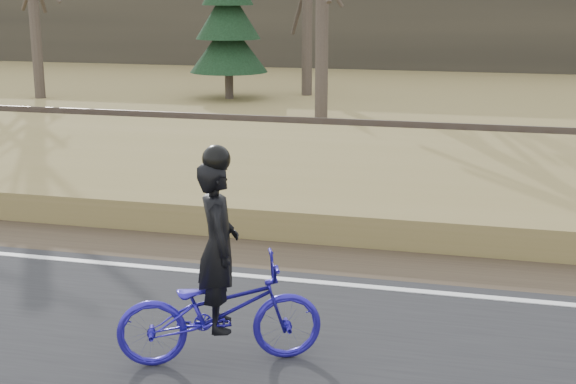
# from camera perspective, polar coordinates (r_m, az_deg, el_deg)

# --- Properties ---
(ground) EXTENTS (120.00, 120.00, 0.00)m
(ground) POSITION_cam_1_polar(r_m,az_deg,el_deg) (9.57, 6.35, -7.56)
(ground) COLOR olive
(ground) RESTS_ON ground
(edge_line) EXTENTS (120.00, 0.12, 0.01)m
(edge_line) POSITION_cam_1_polar(r_m,az_deg,el_deg) (9.73, 6.53, -6.78)
(edge_line) COLOR silver
(edge_line) RESTS_ON road
(shoulder) EXTENTS (120.00, 1.60, 0.04)m
(shoulder) POSITION_cam_1_polar(r_m,az_deg,el_deg) (10.68, 7.28, -5.13)
(shoulder) COLOR #473A2B
(shoulder) RESTS_ON ground
(embankment) EXTENTS (120.00, 5.00, 0.44)m
(embankment) POSITION_cam_1_polar(r_m,az_deg,el_deg) (13.48, 8.92, -0.22)
(embankment) COLOR olive
(embankment) RESTS_ON ground
(ballast) EXTENTS (120.00, 3.00, 0.45)m
(ballast) POSITION_cam_1_polar(r_m,az_deg,el_deg) (17.18, 10.18, 2.84)
(ballast) COLOR slate
(ballast) RESTS_ON ground
(railroad) EXTENTS (120.00, 2.40, 0.29)m
(railroad) POSITION_cam_1_polar(r_m,az_deg,el_deg) (17.12, 10.23, 3.83)
(railroad) COLOR black
(railroad) RESTS_ON ballast
(treeline_backdrop) EXTENTS (120.00, 4.00, 6.00)m
(treeline_backdrop) POSITION_cam_1_polar(r_m,az_deg,el_deg) (38.84, 12.96, 13.00)
(treeline_backdrop) COLOR #383328
(treeline_backdrop) RESTS_ON ground
(cyclist) EXTENTS (2.05, 1.36, 2.11)m
(cyclist) POSITION_cam_1_polar(r_m,az_deg,el_deg) (7.65, -4.90, -7.39)
(cyclist) COLOR #1E1592
(cyclist) RESTS_ON road
(conifer) EXTENTS (2.60, 2.60, 5.88)m
(conifer) POSITION_cam_1_polar(r_m,az_deg,el_deg) (27.02, -4.30, 12.52)
(conifer) COLOR #4E4239
(conifer) RESTS_ON ground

